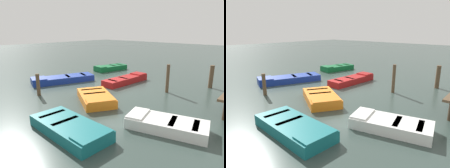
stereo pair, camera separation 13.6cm
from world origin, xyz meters
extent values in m
plane|color=#33423D|center=(0.00, 0.00, 0.00)|extent=(80.00, 80.00, 0.00)
cube|color=#14666B|center=(4.95, 2.54, 0.20)|extent=(1.48, 3.25, 0.40)
cube|color=beige|center=(4.95, 2.54, 0.34)|extent=(1.16, 2.76, 0.04)
cube|color=#14666B|center=(4.98, 3.79, 0.43)|extent=(1.27, 0.74, 0.06)
cube|color=#9B9789|center=(4.94, 2.30, 0.38)|extent=(1.09, 0.23, 0.04)
cube|color=#9B9789|center=(4.92, 1.41, 0.38)|extent=(1.09, 0.23, 0.04)
cube|color=maroon|center=(-1.80, -0.42, 0.20)|extent=(3.60, 1.10, 0.40)
cube|color=black|center=(-1.80, -0.42, 0.34)|extent=(3.06, 0.86, 0.04)
cube|color=maroon|center=(-3.19, -0.38, 0.43)|extent=(0.81, 0.92, 0.06)
cube|color=black|center=(-1.53, -0.43, 0.38)|extent=(0.22, 0.79, 0.04)
cube|color=black|center=(-0.55, -0.45, 0.38)|extent=(0.22, 0.79, 0.04)
cube|color=navy|center=(0.94, -3.72, 0.20)|extent=(4.32, 2.58, 0.40)
cube|color=silver|center=(0.94, -3.72, 0.34)|extent=(3.64, 2.11, 0.04)
cube|color=navy|center=(2.46, -4.25, 0.43)|extent=(1.24, 1.40, 0.06)
cube|color=#A4A49F|center=(0.65, -3.62, 0.38)|extent=(0.52, 1.02, 0.04)
cube|color=#A4A49F|center=(-0.42, -3.24, 0.38)|extent=(0.52, 1.02, 0.04)
cube|color=orange|center=(2.11, 0.83, 0.20)|extent=(2.57, 3.02, 0.40)
cube|color=black|center=(2.11, 0.83, 0.34)|extent=(2.10, 2.51, 0.04)
cube|color=orange|center=(2.61, 1.73, 0.43)|extent=(1.44, 1.15, 0.06)
cube|color=black|center=(2.02, 0.66, 0.38)|extent=(1.10, 0.74, 0.04)
cube|color=black|center=(1.66, 0.03, 0.38)|extent=(1.10, 0.74, 0.04)
cube|color=silver|center=(2.39, 4.93, 0.20)|extent=(1.97, 3.07, 0.40)
cube|color=#334772|center=(2.39, 4.93, 0.34)|extent=(1.59, 2.59, 0.04)
cube|color=silver|center=(2.69, 3.87, 0.43)|extent=(1.24, 0.91, 0.06)
cube|color=navy|center=(2.33, 5.14, 0.38)|extent=(0.98, 0.46, 0.04)
cube|color=navy|center=(2.11, 5.89, 0.38)|extent=(0.98, 0.46, 0.04)
cube|color=#0F602D|center=(-4.33, -4.20, 0.20)|extent=(3.02, 1.62, 0.40)
cube|color=orange|center=(-4.33, -4.20, 0.34)|extent=(2.56, 1.30, 0.04)
cube|color=#0F602D|center=(-3.23, -4.37, 0.43)|extent=(0.79, 1.15, 0.06)
cube|color=#B06E1E|center=(-4.54, -4.16, 0.38)|extent=(0.34, 0.94, 0.04)
cube|color=#B06E1E|center=(-5.32, -4.04, 0.38)|extent=(0.34, 0.94, 0.04)
cylinder|color=brown|center=(3.55, -2.22, 0.61)|extent=(0.20, 0.20, 1.21)
cylinder|color=brown|center=(-1.75, 2.70, 0.82)|extent=(0.18, 0.18, 1.64)
cylinder|color=brown|center=(-4.46, 4.21, 0.70)|extent=(0.25, 0.25, 1.41)
camera|label=1|loc=(8.78, 8.16, 3.60)|focal=33.16mm
camera|label=2|loc=(8.69, 8.26, 3.60)|focal=33.16mm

